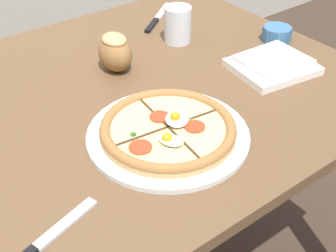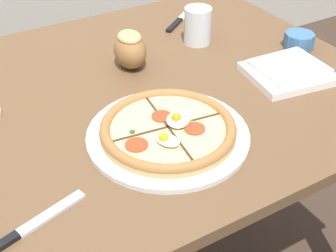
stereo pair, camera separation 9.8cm
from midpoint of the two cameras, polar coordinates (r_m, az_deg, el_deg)
dining_table at (r=1.20m, az=-9.10°, el=-0.84°), size 1.29×0.94×0.78m
pizza at (r=0.99m, az=-2.83°, el=-0.66°), size 0.35×0.35×0.05m
ramekin_bowl at (r=1.41m, az=11.18°, el=10.94°), size 0.09×0.09×0.04m
napkin_folded at (r=1.25m, az=10.45°, el=7.32°), size 0.23×0.20×0.04m
bread_piece_near at (r=1.23m, az=-8.78°, el=8.92°), size 0.09×0.12×0.10m
knife_main at (r=0.83m, az=-18.44°, el=-13.46°), size 0.23×0.08×0.01m
knife_spare at (r=1.54m, az=-3.10°, el=13.03°), size 0.20×0.15×0.01m
water_glass at (r=1.37m, az=-0.90°, el=11.97°), size 0.08×0.08×0.10m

